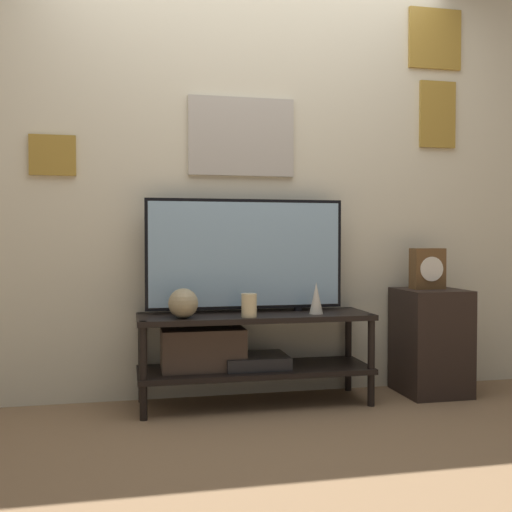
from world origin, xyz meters
name	(u,v)px	position (x,y,z in m)	size (l,w,h in m)	color
ground_plane	(265,417)	(0.00, 0.00, 0.00)	(12.00, 12.00, 0.00)	#846647
wall_back	(247,169)	(0.01, 0.50, 1.36)	(6.40, 0.08, 2.70)	beige
media_console	(237,348)	(-0.11, 0.25, 0.32)	(1.31, 0.41, 0.51)	black
television	(246,254)	(-0.04, 0.34, 0.85)	(1.15, 0.05, 0.65)	black
vase_slim_bronze	(316,298)	(0.34, 0.18, 0.60)	(0.08, 0.08, 0.18)	beige
vase_round_glass	(183,303)	(-0.41, 0.15, 0.59)	(0.16, 0.16, 0.16)	tan
candle_jar	(249,305)	(-0.06, 0.12, 0.58)	(0.08, 0.08, 0.13)	beige
side_table	(430,341)	(1.09, 0.25, 0.32)	(0.37, 0.40, 0.63)	black
mantel_clock	(427,269)	(1.08, 0.28, 0.76)	(0.20, 0.11, 0.25)	brown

